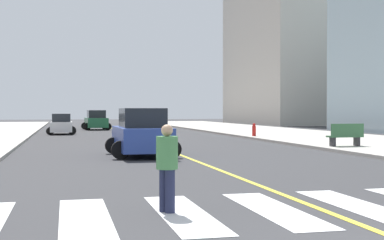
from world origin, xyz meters
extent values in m
cube|color=silver|center=(-4.50, 4.00, 0.01)|extent=(0.90, 4.00, 0.01)
cube|color=silver|center=(-2.70, 4.00, 0.01)|extent=(0.90, 4.00, 0.01)
cube|color=silver|center=(-0.90, 4.00, 0.01)|extent=(0.90, 4.00, 0.01)
cube|color=silver|center=(0.90, 4.00, 0.01)|extent=(0.90, 4.00, 0.01)
cube|color=yellow|center=(0.00, 40.00, 0.01)|extent=(0.16, 80.00, 0.01)
cube|color=#B2ADA3|center=(29.15, 66.35, 13.50)|extent=(18.00, 24.00, 27.01)
cube|color=#236B42|center=(-1.84, 48.36, 0.71)|extent=(2.16, 4.41, 0.93)
cube|color=#1E2328|center=(-1.83, 48.10, 1.54)|extent=(1.75, 2.24, 0.78)
cylinder|color=black|center=(-0.91, 49.75, 0.35)|extent=(0.71, 0.26, 0.70)
cylinder|color=black|center=(-2.90, 49.65, 0.35)|extent=(0.71, 0.26, 0.70)
cylinder|color=black|center=(-0.78, 47.07, 0.35)|extent=(0.71, 0.26, 0.70)
cylinder|color=black|center=(-2.77, 46.98, 0.35)|extent=(0.71, 0.26, 0.70)
cube|color=black|center=(1.77, 39.76, 0.63)|extent=(1.90, 3.93, 0.83)
cube|color=#1E2328|center=(1.78, 39.99, 1.38)|extent=(1.55, 1.99, 0.70)
cylinder|color=black|center=(0.83, 38.60, 0.31)|extent=(0.63, 0.23, 0.63)
cylinder|color=black|center=(2.62, 38.53, 0.31)|extent=(0.63, 0.23, 0.63)
cylinder|color=black|center=(0.93, 41.00, 0.31)|extent=(0.63, 0.23, 0.63)
cylinder|color=black|center=(2.71, 40.93, 0.31)|extent=(0.63, 0.23, 0.63)
cube|color=silver|center=(-5.11, 38.82, 0.61)|extent=(1.72, 3.72, 0.79)
cube|color=#1E2328|center=(-5.11, 38.60, 1.32)|extent=(1.43, 1.87, 0.67)
cylinder|color=black|center=(-4.24, 39.95, 0.30)|extent=(0.60, 0.20, 0.60)
cylinder|color=black|center=(-5.95, 39.97, 0.30)|extent=(0.60, 0.20, 0.60)
cylinder|color=black|center=(-4.27, 37.66, 0.30)|extent=(0.60, 0.20, 0.60)
cylinder|color=black|center=(-5.98, 37.68, 0.30)|extent=(0.60, 0.20, 0.60)
cube|color=#2D479E|center=(-1.70, 16.84, 0.74)|extent=(2.09, 4.53, 0.97)
cube|color=#1E2328|center=(-1.70, 16.57, 1.61)|extent=(1.74, 2.27, 0.82)
cylinder|color=black|center=(-0.68, 18.25, 0.36)|extent=(0.73, 0.24, 0.73)
cylinder|color=black|center=(-2.76, 18.23, 0.36)|extent=(0.73, 0.24, 0.73)
cylinder|color=black|center=(-0.64, 15.46, 0.36)|extent=(0.73, 0.24, 0.73)
cylinder|color=black|center=(-2.72, 15.43, 0.36)|extent=(0.73, 0.24, 0.73)
cube|color=#33603D|center=(8.72, 18.55, 0.63)|extent=(1.82, 0.62, 0.08)
cube|color=#33603D|center=(8.73, 18.31, 0.97)|extent=(1.80, 0.12, 0.60)
cube|color=#2D2D33|center=(8.04, 18.52, 0.37)|extent=(0.12, 0.48, 0.44)
cube|color=#2D2D33|center=(9.39, 18.57, 0.37)|extent=(0.12, 0.48, 0.44)
cylinder|color=#232847|center=(-2.93, 4.10, 0.41)|extent=(0.19, 0.19, 0.82)
cylinder|color=#232847|center=(-3.01, 4.25, 0.41)|extent=(0.19, 0.19, 0.82)
cylinder|color=#47844C|center=(-2.97, 4.17, 1.13)|extent=(0.41, 0.41, 0.62)
sphere|color=tan|center=(-2.97, 4.17, 1.56)|extent=(0.22, 0.22, 0.22)
cylinder|color=red|center=(7.88, 29.46, 0.50)|extent=(0.26, 0.26, 0.70)
sphere|color=red|center=(7.88, 29.46, 0.93)|extent=(0.22, 0.22, 0.22)
camera|label=1|loc=(-4.84, -5.82, 1.94)|focal=50.54mm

